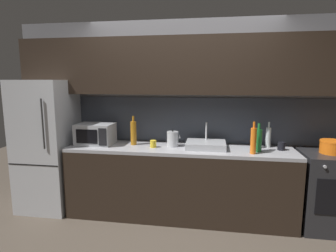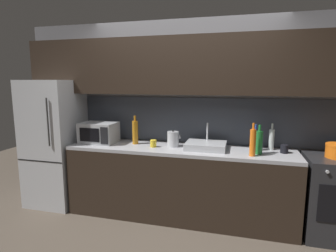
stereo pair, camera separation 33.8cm
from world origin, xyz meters
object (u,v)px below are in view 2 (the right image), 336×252
object	(u,v)px
mug_dark	(284,149)
wine_bottle_orange	(253,142)
refrigerator	(55,143)
kettle	(173,139)
mug_yellow	(153,143)
microwave	(99,133)
wine_bottle_green	(259,142)
oven_range	(333,197)
wine_bottle_clear	(272,139)
wine_bottle_amber	(135,132)
wine_bottle_blue	(255,140)

from	to	relation	value
mug_dark	wine_bottle_orange	bearing A→B (deg)	-147.94
refrigerator	mug_dark	size ratio (longest dim) A/B	17.81
refrigerator	kettle	xyz separation A→B (m)	(1.69, 0.05, 0.13)
mug_yellow	mug_dark	bearing A→B (deg)	3.87
microwave	mug_dark	xyz separation A→B (m)	(2.32, 0.05, -0.09)
wine_bottle_green	microwave	bearing A→B (deg)	178.22
wine_bottle_green	mug_yellow	bearing A→B (deg)	179.66
wine_bottle_orange	oven_range	bearing A→B (deg)	10.15
mug_yellow	microwave	bearing A→B (deg)	175.89
kettle	wine_bottle_clear	world-z (taller)	wine_bottle_clear
refrigerator	mug_yellow	bearing A→B (deg)	-1.47
microwave	wine_bottle_amber	bearing A→B (deg)	5.89
wine_bottle_clear	wine_bottle_blue	bearing A→B (deg)	-154.27
wine_bottle_amber	wine_bottle_green	distance (m)	1.54
oven_range	wine_bottle_clear	xyz separation A→B (m)	(-0.65, 0.20, 0.58)
wine_bottle_blue	wine_bottle_clear	xyz separation A→B (m)	(0.19, 0.09, 0.00)
wine_bottle_amber	wine_bottle_blue	bearing A→B (deg)	1.53
kettle	wine_bottle_green	bearing A→B (deg)	-5.36
refrigerator	wine_bottle_clear	bearing A→B (deg)	4.02
mug_dark	wine_bottle_blue	bearing A→B (deg)	172.31
refrigerator	wine_bottle_orange	bearing A→B (deg)	-3.43
microwave	mug_dark	size ratio (longest dim) A/B	4.74
wine_bottle_clear	mug_yellow	distance (m)	1.43
wine_bottle_amber	wine_bottle_clear	bearing A→B (deg)	4.46
wine_bottle_clear	mug_yellow	bearing A→B (deg)	-170.38
wine_bottle_green	wine_bottle_clear	xyz separation A→B (m)	(0.16, 0.25, -0.01)
wine_bottle_clear	mug_dark	size ratio (longest dim) A/B	3.27
refrigerator	wine_bottle_orange	size ratio (longest dim) A/B	4.72
kettle	wine_bottle_amber	distance (m)	0.52
oven_range	wine_bottle_clear	size ratio (longest dim) A/B	2.84
microwave	mug_yellow	distance (m)	0.79
refrigerator	wine_bottle_clear	world-z (taller)	refrigerator
oven_range	wine_bottle_blue	size ratio (longest dim) A/B	2.88
wine_bottle_green	mug_yellow	distance (m)	1.26
mug_dark	oven_range	bearing A→B (deg)	-7.49
wine_bottle_green	mug_dark	size ratio (longest dim) A/B	3.43
wine_bottle_orange	mug_dark	distance (m)	0.44
refrigerator	oven_range	distance (m)	3.54
microwave	mug_yellow	bearing A→B (deg)	-4.11
oven_range	microwave	distance (m)	2.89
kettle	refrigerator	bearing A→B (deg)	-178.27
wine_bottle_amber	wine_bottle_orange	world-z (taller)	wine_bottle_amber
wine_bottle_clear	wine_bottle_green	bearing A→B (deg)	-122.47
wine_bottle_clear	wine_bottle_orange	world-z (taller)	wine_bottle_orange
wine_bottle_amber	mug_yellow	bearing A→B (deg)	-20.84
wine_bottle_orange	refrigerator	bearing A→B (deg)	176.57
mug_yellow	wine_bottle_clear	bearing A→B (deg)	9.62
oven_range	wine_bottle_green	world-z (taller)	wine_bottle_green
oven_range	wine_bottle_blue	xyz separation A→B (m)	(-0.84, 0.11, 0.58)
microwave	wine_bottle_orange	distance (m)	1.97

